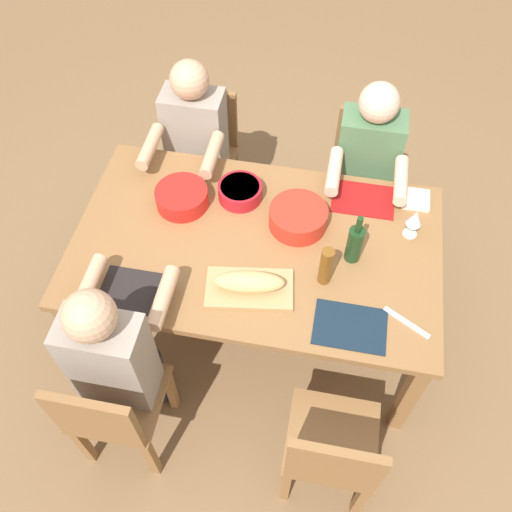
# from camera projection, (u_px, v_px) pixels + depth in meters

# --- Properties ---
(ground_plane) EXTENTS (8.00, 8.00, 0.00)m
(ground_plane) POSITION_uv_depth(u_px,v_px,m) (256.00, 318.00, 3.29)
(ground_plane) COLOR brown
(dining_table) EXTENTS (1.79, 1.08, 0.74)m
(dining_table) POSITION_uv_depth(u_px,v_px,m) (256.00, 252.00, 2.76)
(dining_table) COLOR olive
(dining_table) RESTS_ON ground_plane
(chair_near_left) EXTENTS (0.40, 0.40, 0.85)m
(chair_near_left) POSITION_uv_depth(u_px,v_px,m) (111.00, 412.00, 2.46)
(chair_near_left) COLOR olive
(chair_near_left) RESTS_ON ground_plane
(diner_near_left) EXTENTS (0.41, 0.53, 1.20)m
(diner_near_left) POSITION_uv_depth(u_px,v_px,m) (115.00, 354.00, 2.39)
(diner_near_left) COLOR #2D2D38
(diner_near_left) RESTS_ON ground_plane
(chair_far_right) EXTENTS (0.40, 0.40, 0.85)m
(chair_far_right) POSITION_uv_depth(u_px,v_px,m) (362.00, 170.00, 3.35)
(chair_far_right) COLOR olive
(chair_far_right) RESTS_ON ground_plane
(diner_far_right) EXTENTS (0.41, 0.53, 1.20)m
(diner_far_right) POSITION_uv_depth(u_px,v_px,m) (366.00, 165.00, 3.07)
(diner_far_right) COLOR #2D2D38
(diner_far_right) RESTS_ON ground_plane
(chair_near_right) EXTENTS (0.40, 0.40, 0.85)m
(chair_near_right) POSITION_uv_depth(u_px,v_px,m) (332.00, 454.00, 2.35)
(chair_near_right) COLOR olive
(chair_near_right) RESTS_ON ground_plane
(chair_far_left) EXTENTS (0.40, 0.40, 0.85)m
(chair_far_left) POSITION_uv_depth(u_px,v_px,m) (205.00, 149.00, 3.46)
(chair_far_left) COLOR olive
(chair_far_left) RESTS_ON ground_plane
(diner_far_left) EXTENTS (0.41, 0.53, 1.20)m
(diner_far_left) POSITION_uv_depth(u_px,v_px,m) (194.00, 143.00, 3.18)
(diner_far_left) COLOR #2D2D38
(diner_far_left) RESTS_ON ground_plane
(serving_bowl_fruit) EXTENTS (0.27, 0.27, 0.10)m
(serving_bowl_fruit) POSITION_uv_depth(u_px,v_px,m) (182.00, 196.00, 2.80)
(serving_bowl_fruit) COLOR red
(serving_bowl_fruit) RESTS_ON dining_table
(serving_bowl_salad) EXTENTS (0.23, 0.23, 0.08)m
(serving_bowl_salad) POSITION_uv_depth(u_px,v_px,m) (240.00, 191.00, 2.83)
(serving_bowl_salad) COLOR #B21923
(serving_bowl_salad) RESTS_ON dining_table
(serving_bowl_pasta) EXTENTS (0.29, 0.29, 0.11)m
(serving_bowl_pasta) POSITION_uv_depth(u_px,v_px,m) (298.00, 216.00, 2.71)
(serving_bowl_pasta) COLOR red
(serving_bowl_pasta) RESTS_ON dining_table
(cutting_board) EXTENTS (0.43, 0.28, 0.02)m
(cutting_board) POSITION_uv_depth(u_px,v_px,m) (249.00, 288.00, 2.53)
(cutting_board) COLOR tan
(cutting_board) RESTS_ON dining_table
(bread_loaf) EXTENTS (0.33, 0.16, 0.09)m
(bread_loaf) POSITION_uv_depth(u_px,v_px,m) (249.00, 282.00, 2.48)
(bread_loaf) COLOR tan
(bread_loaf) RESTS_ON cutting_board
(wine_bottle) EXTENTS (0.08, 0.08, 0.29)m
(wine_bottle) POSITION_uv_depth(u_px,v_px,m) (355.00, 244.00, 2.56)
(wine_bottle) COLOR #193819
(wine_bottle) RESTS_ON dining_table
(beer_bottle) EXTENTS (0.06, 0.06, 0.22)m
(beer_bottle) POSITION_uv_depth(u_px,v_px,m) (326.00, 266.00, 2.48)
(beer_bottle) COLOR brown
(beer_bottle) RESTS_ON dining_table
(wine_glass) EXTENTS (0.08, 0.08, 0.17)m
(wine_glass) POSITION_uv_depth(u_px,v_px,m) (415.00, 219.00, 2.63)
(wine_glass) COLOR silver
(wine_glass) RESTS_ON dining_table
(placemat_near_left) EXTENTS (0.32, 0.23, 0.01)m
(placemat_near_left) POSITION_uv_depth(u_px,v_px,m) (135.00, 291.00, 2.53)
(placemat_near_left) COLOR black
(placemat_near_left) RESTS_ON dining_table
(placemat_far_right) EXTENTS (0.32, 0.23, 0.01)m
(placemat_far_right) POSITION_uv_depth(u_px,v_px,m) (363.00, 199.00, 2.86)
(placemat_far_right) COLOR maroon
(placemat_far_right) RESTS_ON dining_table
(placemat_near_right) EXTENTS (0.32, 0.23, 0.01)m
(placemat_near_right) POSITION_uv_depth(u_px,v_px,m) (350.00, 327.00, 2.42)
(placemat_near_right) COLOR #142333
(placemat_near_right) RESTS_ON dining_table
(fork_far_left) EXTENTS (0.02, 0.17, 0.01)m
(fork_far_left) POSITION_uv_depth(u_px,v_px,m) (205.00, 177.00, 2.95)
(fork_far_left) COLOR silver
(fork_far_left) RESTS_ON dining_table
(carving_knife) EXTENTS (0.21, 0.13, 0.01)m
(carving_knife) POSITION_uv_depth(u_px,v_px,m) (407.00, 322.00, 2.43)
(carving_knife) COLOR silver
(carving_knife) RESTS_ON dining_table
(napkin_stack) EXTENTS (0.14, 0.14, 0.02)m
(napkin_stack) POSITION_uv_depth(u_px,v_px,m) (416.00, 199.00, 2.85)
(napkin_stack) COLOR white
(napkin_stack) RESTS_ON dining_table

